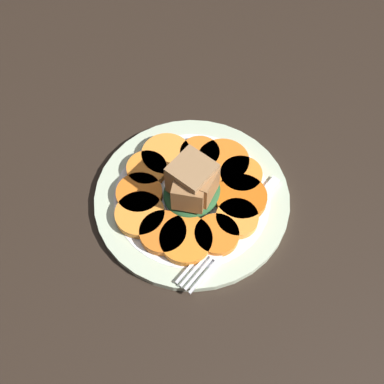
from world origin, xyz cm
name	(u,v)px	position (x,y,z in cm)	size (l,w,h in cm)	color
table_slab	(192,204)	(0.00, 0.00, 1.00)	(120.00, 120.00, 2.00)	black
plate	(192,198)	(0.00, 0.00, 2.52)	(25.30, 25.30, 1.05)	beige
carrot_slice_0	(217,235)	(-3.33, -5.72, 3.66)	(5.50, 5.50, 1.11)	orange
carrot_slice_1	(236,220)	(-0.22, -6.67, 3.66)	(5.34, 5.34, 1.11)	orange
carrot_slice_2	(241,198)	(2.87, -5.59, 3.66)	(6.67, 6.67, 1.11)	#D55F13
carrot_slice_3	(241,175)	(5.88, -3.88, 3.66)	(5.54, 5.54, 1.11)	orange
carrot_slice_4	(223,162)	(6.41, -0.79, 3.66)	(6.97, 6.97, 1.11)	orange
carrot_slice_5	(200,154)	(5.85, 2.49, 3.66)	(5.34, 5.34, 1.11)	orange
carrot_slice_6	(166,155)	(3.25, 6.15, 3.66)	(6.67, 6.67, 1.11)	orange
carrot_slice_7	(148,168)	(0.19, 7.09, 3.66)	(5.31, 5.31, 1.11)	orange
carrot_slice_8	(139,194)	(-3.65, 5.70, 3.66)	(5.96, 5.96, 1.11)	orange
carrot_slice_9	(140,215)	(-6.09, 3.86, 3.66)	(6.27, 6.27, 1.11)	orange
carrot_slice_10	(164,233)	(-6.63, -0.18, 3.66)	(5.82, 5.82, 1.11)	orange
carrot_slice_11	(186,240)	(-5.93, -2.91, 3.66)	(6.52, 6.52, 1.11)	orange
center_pile	(193,186)	(-0.26, -0.31, 6.20)	(7.89, 7.08, 6.72)	#235128
fork	(230,233)	(-2.05, -6.88, 3.30)	(19.59, 3.78, 0.40)	silver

